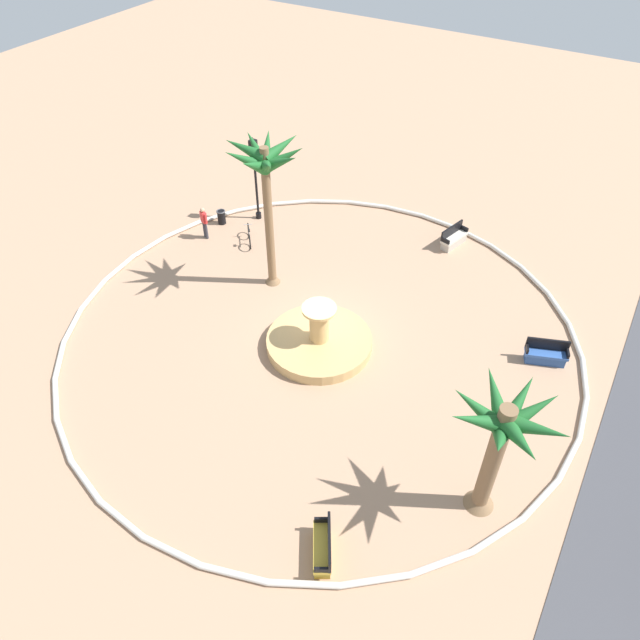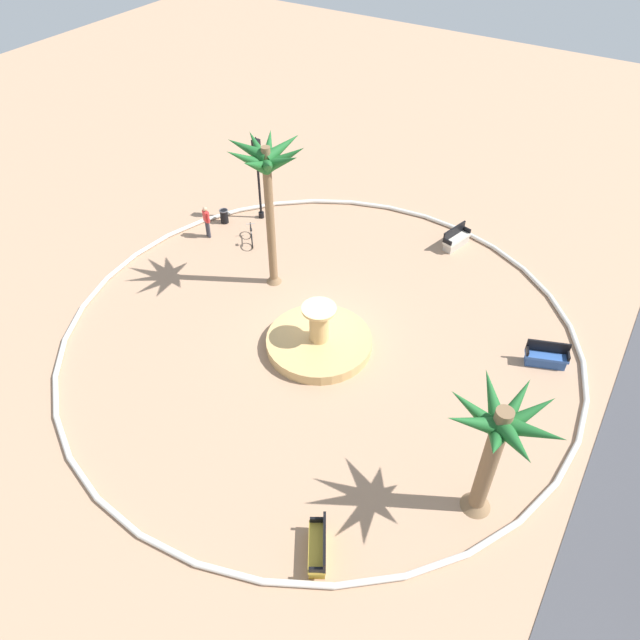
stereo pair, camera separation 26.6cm
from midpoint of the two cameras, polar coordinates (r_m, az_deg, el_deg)
ground_plane at (r=24.34m, az=0.35°, el=-1.43°), size 80.00×80.00×0.00m
plaza_curb at (r=24.27m, az=0.35°, el=-1.26°), size 20.71×20.71×0.20m
fountain at (r=23.65m, az=0.23°, el=-2.02°), size 4.18×4.18×2.04m
palm_tree_near_fountain at (r=24.07m, az=-4.75°, el=13.94°), size 3.31×3.37×6.74m
palm_tree_by_curb at (r=17.28m, az=17.02°, el=-10.54°), size 3.26×3.34×4.84m
bench_east at (r=18.43m, az=0.27°, el=-20.91°), size 1.63×1.25×1.00m
bench_west at (r=29.75m, az=13.06°, el=7.42°), size 1.67×0.89×1.00m
bench_north at (r=24.57m, az=20.98°, el=-3.35°), size 1.04×1.67×1.00m
lamppost at (r=30.16m, az=-5.65°, el=13.82°), size 0.32×0.32×4.40m
trash_bin at (r=31.07m, az=-8.85°, el=9.76°), size 0.46×0.46×0.73m
bicycle_red_frame at (r=29.45m, az=-6.28°, el=8.04°), size 1.36×1.14×0.94m
person_cyclist_helmet at (r=29.83m, az=-10.48°, el=9.31°), size 0.32×0.49×1.67m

